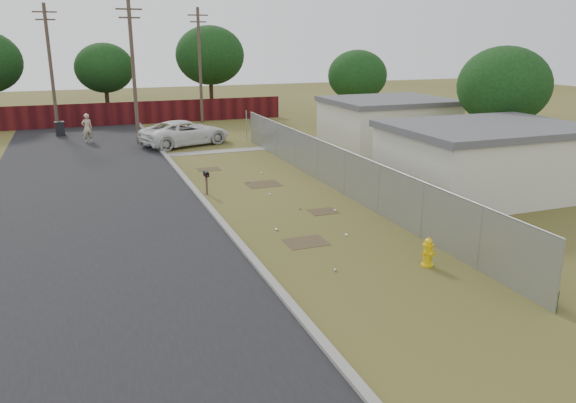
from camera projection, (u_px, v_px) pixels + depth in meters
name	position (u px, v px, depth m)	size (l,w,h in m)	color
ground	(278.00, 201.00, 23.89)	(120.00, 120.00, 0.00)	brown
street	(102.00, 173.00, 28.81)	(15.10, 60.00, 0.12)	black
chainlink_fence	(335.00, 172.00, 25.65)	(0.10, 27.06, 2.02)	#94989D
privacy_fence	(99.00, 115.00, 44.04)	(30.00, 0.12, 1.80)	#4B1012
utility_poles	(131.00, 67.00, 39.87)	(12.60, 8.24, 9.00)	brown
houses	(431.00, 139.00, 29.57)	(9.30, 17.24, 3.10)	beige
horizon_trees	(187.00, 65.00, 44.02)	(33.32, 31.94, 7.78)	#352218
fire_hydrant	(428.00, 252.00, 17.03)	(0.44, 0.45, 0.93)	#E3B80B
mailbox	(206.00, 176.00, 24.71)	(0.19, 0.47, 1.07)	brown
pickup_truck	(185.00, 133.00, 36.23)	(2.68, 5.81, 1.62)	silver
pedestrian	(87.00, 128.00, 37.11)	(0.70, 0.46, 1.91)	tan
trash_bin	(60.00, 129.00, 39.72)	(0.69, 0.73, 1.01)	black
scattered_litter	(292.00, 208.00, 22.83)	(3.11, 12.84, 0.07)	white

